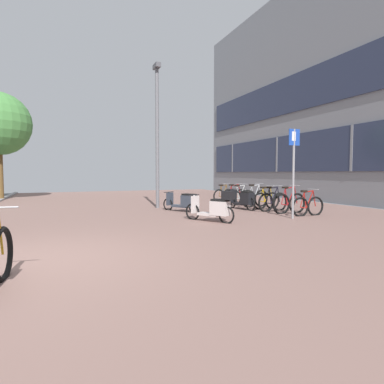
# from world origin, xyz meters

# --- Properties ---
(ground) EXTENTS (21.00, 40.00, 0.13)m
(ground) POSITION_xyz_m (1.43, 0.00, -0.02)
(ground) COLOR black
(bicycle_rack_00) EXTENTS (1.30, 0.48, 0.92)m
(bicycle_rack_00) POSITION_xyz_m (8.00, 2.66, 0.33)
(bicycle_rack_00) COLOR black
(bicycle_rack_00) RESTS_ON ground
(bicycle_rack_01) EXTENTS (1.45, 0.48, 1.03)m
(bicycle_rack_01) POSITION_xyz_m (7.88, 3.44, 0.36)
(bicycle_rack_01) COLOR black
(bicycle_rack_01) RESTS_ON ground
(bicycle_rack_02) EXTENTS (1.40, 0.48, 0.99)m
(bicycle_rack_02) POSITION_xyz_m (7.76, 4.21, 0.35)
(bicycle_rack_02) COLOR black
(bicycle_rack_02) RESTS_ON ground
(bicycle_rack_03) EXTENTS (1.29, 0.48, 0.95)m
(bicycle_rack_03) POSITION_xyz_m (8.02, 4.99, 0.33)
(bicycle_rack_03) COLOR black
(bicycle_rack_03) RESTS_ON ground
(bicycle_rack_04) EXTENTS (1.44, 0.48, 1.03)m
(bicycle_rack_04) POSITION_xyz_m (8.02, 5.77, 0.36)
(bicycle_rack_04) COLOR black
(bicycle_rack_04) RESTS_ON ground
(bicycle_rack_05) EXTENTS (1.35, 0.48, 0.98)m
(bicycle_rack_05) POSITION_xyz_m (7.79, 6.55, 0.34)
(bicycle_rack_05) COLOR black
(bicycle_rack_05) RESTS_ON ground
(bicycle_rack_06) EXTENTS (1.37, 0.48, 0.97)m
(bicycle_rack_06) POSITION_xyz_m (7.94, 7.33, 0.34)
(bicycle_rack_06) COLOR black
(bicycle_rack_06) RESTS_ON ground
(bicycle_rack_07) EXTENTS (1.25, 0.47, 0.94)m
(bicycle_rack_07) POSITION_xyz_m (7.78, 8.10, 0.33)
(bicycle_rack_07) COLOR black
(bicycle_rack_07) RESTS_ON ground
(scooter_near) EXTENTS (0.56, 1.70, 0.80)m
(scooter_near) POSITION_xyz_m (7.00, 5.06, 0.39)
(scooter_near) COLOR black
(scooter_near) RESTS_ON ground
(scooter_mid) EXTENTS (1.02, 1.52, 0.94)m
(scooter_mid) POSITION_xyz_m (4.54, 2.65, 0.43)
(scooter_mid) COLOR black
(scooter_mid) RESTS_ON ground
(scooter_far) EXTENTS (0.97, 1.60, 0.73)m
(scooter_far) POSITION_xyz_m (4.62, 5.28, 0.37)
(scooter_far) COLOR black
(scooter_far) RESTS_ON ground
(parking_sign) EXTENTS (0.40, 0.07, 2.77)m
(parking_sign) POSITION_xyz_m (7.10, 2.33, 1.69)
(parking_sign) COLOR gray
(parking_sign) RESTS_ON ground
(lamp_post) EXTENTS (0.20, 0.52, 5.74)m
(lamp_post) POSITION_xyz_m (4.09, 6.89, 3.19)
(lamp_post) COLOR slate
(lamp_post) RESTS_ON ground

